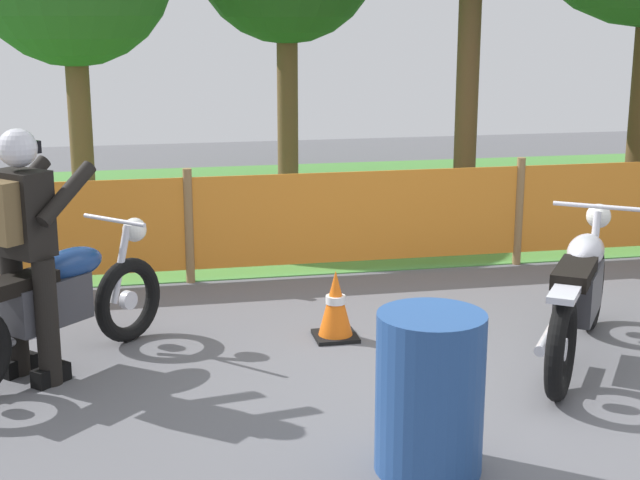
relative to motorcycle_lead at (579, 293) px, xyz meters
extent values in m
cube|color=#5B5B60|center=(-0.97, -0.27, -0.50)|extent=(24.00, 24.00, 0.02)
cube|color=#4C8C3D|center=(-0.97, 5.68, -0.49)|extent=(24.00, 6.37, 0.01)
cylinder|color=olive|center=(-2.55, 2.50, 0.03)|extent=(0.08, 0.08, 1.05)
cylinder|color=olive|center=(0.61, 2.50, 0.03)|extent=(0.08, 0.08, 1.05)
cube|color=orange|center=(-4.13, 2.50, 0.05)|extent=(3.08, 0.02, 0.85)
cube|color=orange|center=(-0.97, 2.50, 0.05)|extent=(3.08, 0.02, 0.85)
cylinder|color=brown|center=(-3.62, 5.94, 0.57)|extent=(0.28, 0.28, 2.11)
cylinder|color=brown|center=(-0.94, 6.67, 0.68)|extent=(0.28, 0.28, 2.34)
cylinder|color=brown|center=(1.10, 5.35, 1.00)|extent=(0.28, 0.28, 2.99)
torus|color=black|center=(0.41, 0.59, -0.16)|extent=(0.48, 0.62, 0.67)
cylinder|color=silver|center=(0.41, 0.59, -0.16)|extent=(0.13, 0.16, 0.15)
torus|color=black|center=(-0.42, -0.62, -0.16)|extent=(0.48, 0.62, 0.67)
cylinder|color=silver|center=(-0.42, -0.62, -0.16)|extent=(0.13, 0.16, 0.15)
cube|color=#38383D|center=(-0.04, -0.06, 0.03)|extent=(0.56, 0.66, 0.33)
ellipsoid|color=#B7B7C1|center=(0.10, 0.14, 0.26)|extent=(0.52, 0.59, 0.23)
cube|color=black|center=(-0.18, -0.27, 0.23)|extent=(0.52, 0.61, 0.10)
cube|color=silver|center=(-0.42, -0.62, 0.21)|extent=(0.35, 0.41, 0.04)
cylinder|color=silver|center=(0.37, 0.54, 0.15)|extent=(0.19, 0.23, 0.60)
sphere|color=white|center=(0.47, 0.68, 0.39)|extent=(0.26, 0.26, 0.19)
cylinder|color=silver|center=(0.35, 0.50, 0.50)|extent=(0.54, 0.38, 0.03)
cylinder|color=silver|center=(-0.33, -0.23, -0.22)|extent=(0.39, 0.52, 0.07)
torus|color=black|center=(-3.10, 1.03, -0.17)|extent=(0.53, 0.53, 0.64)
cylinder|color=silver|center=(-3.10, 1.03, -0.17)|extent=(0.14, 0.14, 0.14)
cube|color=#38383D|center=(-3.63, 0.50, 0.01)|extent=(0.59, 0.59, 0.32)
ellipsoid|color=navy|center=(-3.47, 0.66, 0.23)|extent=(0.53, 0.54, 0.22)
cube|color=black|center=(-3.80, 0.33, 0.20)|extent=(0.55, 0.55, 0.10)
cylinder|color=silver|center=(-3.14, 0.99, 0.12)|extent=(0.20, 0.20, 0.57)
sphere|color=white|center=(-3.03, 1.10, 0.35)|extent=(0.25, 0.25, 0.18)
cylinder|color=silver|center=(-3.17, 0.96, 0.46)|extent=(0.45, 0.44, 0.03)
cylinder|color=silver|center=(-3.94, 0.39, -0.24)|extent=(0.44, 0.44, 0.07)
cylinder|color=black|center=(-3.85, 0.51, -0.06)|extent=(0.21, 0.21, 0.86)
cube|color=black|center=(-3.85, 0.51, -0.43)|extent=(0.26, 0.26, 0.12)
cylinder|color=black|center=(-3.62, 0.28, -0.06)|extent=(0.21, 0.21, 0.86)
cube|color=black|center=(-3.62, 0.28, -0.43)|extent=(0.26, 0.26, 0.12)
cube|color=black|center=(-3.73, 0.40, 0.65)|extent=(0.42, 0.42, 0.56)
cylinder|color=black|center=(-3.76, 0.68, 0.77)|extent=(0.41, 0.41, 0.38)
cylinder|color=black|center=(-3.45, 0.37, 0.77)|extent=(0.41, 0.41, 0.38)
sphere|color=silver|center=(-3.73, 0.40, 1.07)|extent=(0.35, 0.35, 0.25)
cube|color=black|center=(-3.66, 0.47, 1.07)|extent=(0.15, 0.15, 0.08)
cube|color=brown|center=(-3.85, 0.28, 0.69)|extent=(0.31, 0.31, 0.40)
cube|color=black|center=(-1.58, 0.78, -0.48)|extent=(0.32, 0.32, 0.03)
cone|color=orange|center=(-1.58, 0.78, -0.21)|extent=(0.26, 0.26, 0.50)
cylinder|color=white|center=(-1.58, 0.78, -0.19)|extent=(0.15, 0.15, 0.06)
cylinder|color=navy|center=(-1.53, -1.35, -0.05)|extent=(0.58, 0.58, 0.88)
camera|label=1|loc=(-3.03, -5.77, 1.93)|focal=52.56mm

